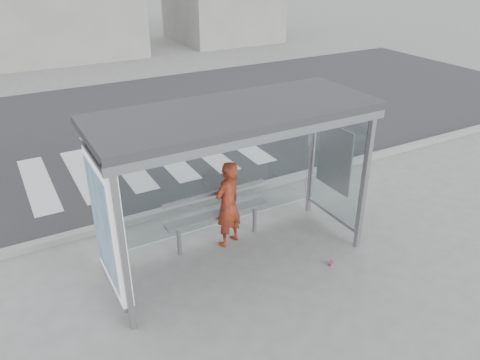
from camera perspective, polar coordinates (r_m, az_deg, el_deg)
name	(u,v)px	position (r m, az deg, el deg)	size (l,w,h in m)	color
ground	(236,258)	(7.94, -0.43, -9.53)	(80.00, 80.00, 0.00)	slate
road	(118,129)	(13.81, -14.63, 6.03)	(30.00, 10.00, 0.01)	#292A2C
curb	(190,205)	(9.39, -6.17, -3.01)	(30.00, 0.18, 0.12)	gray
crosswalk	(147,161)	(11.57, -11.23, 2.29)	(5.55, 3.00, 0.00)	silver
bus_shelter	(212,153)	(6.85, -3.47, 3.32)	(4.25, 1.65, 2.62)	gray
building_center	(41,0)	(23.91, -23.06, 19.59)	(8.00, 5.00, 5.00)	slate
person	(228,204)	(7.91, -1.48, -2.96)	(0.57, 0.37, 1.56)	#ED3F16
bench	(218,214)	(8.04, -2.75, -4.15)	(1.89, 0.23, 0.98)	slate
soda_can	(331,263)	(7.93, 10.98, -9.92)	(0.06, 0.06, 0.11)	#CC3C73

